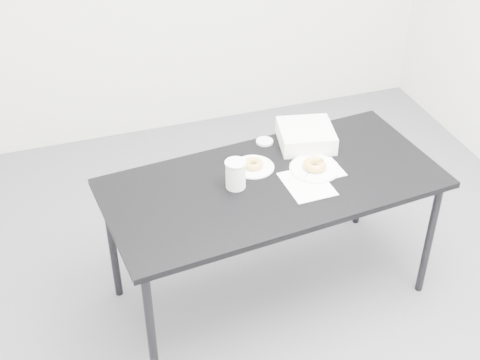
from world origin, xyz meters
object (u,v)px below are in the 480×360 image
object	(u,v)px
plate_near	(315,168)
plate_far	(253,167)
scorecard	(307,184)
pen	(310,171)
donut_far	(253,164)
donut_near	(315,165)
bakery_box	(306,136)
table	(273,190)
coffee_cup	(236,174)

from	to	relation	value
plate_near	plate_far	xyz separation A→B (m)	(-0.28, 0.11, -0.00)
scorecard	pen	xyz separation A→B (m)	(0.05, 0.09, 0.01)
plate_near	donut_far	distance (m)	0.31
donut_near	bakery_box	distance (m)	0.25
plate_near	bakery_box	world-z (taller)	bakery_box
plate_near	bakery_box	xyz separation A→B (m)	(0.05, 0.24, 0.04)
pen	plate_near	xyz separation A→B (m)	(0.03, 0.02, 0.00)
scorecard	bakery_box	bearing A→B (deg)	66.02
pen	plate_far	world-z (taller)	pen
donut_far	scorecard	bearing A→B (deg)	-47.20
table	coffee_cup	size ratio (longest dim) A/B	11.88
donut_far	bakery_box	xyz separation A→B (m)	(0.34, 0.13, 0.02)
donut_far	bakery_box	size ratio (longest dim) A/B	0.35
table	donut_near	size ratio (longest dim) A/B	14.52
coffee_cup	bakery_box	distance (m)	0.53
pen	bakery_box	xyz separation A→B (m)	(0.08, 0.25, 0.04)
table	scorecard	size ratio (longest dim) A/B	6.44
scorecard	plate_far	size ratio (longest dim) A/B	1.28
pen	coffee_cup	distance (m)	0.39
scorecard	bakery_box	xyz separation A→B (m)	(0.14, 0.34, 0.05)
plate_near	donut_far	size ratio (longest dim) A/B	2.56
scorecard	donut_far	distance (m)	0.29
donut_far	coffee_cup	world-z (taller)	coffee_cup
table	pen	world-z (taller)	pen
pen	plate_near	distance (m)	0.04
table	plate_far	world-z (taller)	plate_far
plate_far	coffee_cup	bearing A→B (deg)	-136.73
plate_near	donut_far	xyz separation A→B (m)	(-0.28, 0.11, 0.02)
table	donut_near	bearing A→B (deg)	0.64
pen	coffee_cup	size ratio (longest dim) A/B	0.86
plate_near	bakery_box	size ratio (longest dim) A/B	0.90
plate_near	coffee_cup	world-z (taller)	coffee_cup
plate_near	coffee_cup	distance (m)	0.42
plate_far	donut_near	bearing A→B (deg)	-21.96
pen	donut_near	xyz separation A→B (m)	(0.03, 0.02, 0.02)
plate_far	coffee_cup	xyz separation A→B (m)	(-0.13, -0.13, 0.07)
donut_far	coffee_cup	bearing A→B (deg)	-136.73
table	plate_far	bearing A→B (deg)	105.72
pen	donut_far	distance (m)	0.28
donut_near	plate_far	xyz separation A→B (m)	(-0.28, 0.11, -0.03)
table	pen	size ratio (longest dim) A/B	13.86
donut_far	bakery_box	world-z (taller)	bakery_box
table	donut_far	xyz separation A→B (m)	(-0.05, 0.14, 0.08)
scorecard	plate_near	bearing A→B (deg)	48.21
scorecard	bakery_box	size ratio (longest dim) A/B	0.96
bakery_box	pen	bearing A→B (deg)	-96.91
plate_near	coffee_cup	xyz separation A→B (m)	(-0.42, -0.01, 0.07)
plate_near	bakery_box	distance (m)	0.25
donut_near	donut_far	bearing A→B (deg)	158.04
pen	bakery_box	world-z (taller)	bakery_box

